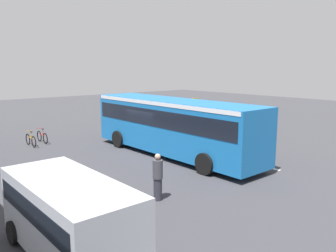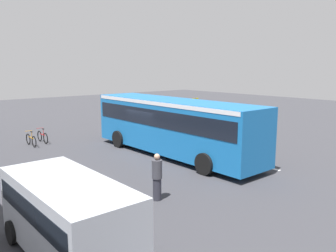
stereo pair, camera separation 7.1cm
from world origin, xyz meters
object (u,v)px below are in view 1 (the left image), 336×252
object	(u,v)px
traffic_sign	(195,111)
bicycle_orange	(31,140)
parked_van	(69,213)
bicycle_red	(42,137)
pedestrian	(158,177)
city_bus	(173,122)

from	to	relation	value
traffic_sign	bicycle_orange	bearing A→B (deg)	63.99
traffic_sign	parked_van	bearing A→B (deg)	123.31
traffic_sign	bicycle_red	bearing A→B (deg)	59.07
pedestrian	traffic_sign	distance (m)	11.97
bicycle_orange	pedestrian	size ratio (longest dim) A/B	0.99
city_bus	parked_van	world-z (taller)	city_bus
parked_van	bicycle_red	world-z (taller)	parked_van
parked_van	pedestrian	xyz separation A→B (m)	(1.47, -4.17, -0.30)
bicycle_red	traffic_sign	bearing A→B (deg)	-120.93
city_bus	traffic_sign	world-z (taller)	city_bus
city_bus	parked_van	xyz separation A→B (m)	(-6.13, 9.02, -0.70)
bicycle_red	pedestrian	size ratio (longest dim) A/B	0.99
parked_van	pedestrian	bearing A→B (deg)	-70.58
parked_van	bicycle_red	xyz separation A→B (m)	(14.19, -4.64, -0.81)
city_bus	parked_van	size ratio (longest dim) A/B	2.40
bicycle_red	parked_van	bearing A→B (deg)	161.88
parked_van	bicycle_red	bearing A→B (deg)	-18.12
bicycle_orange	traffic_sign	distance (m)	11.01
city_bus	bicycle_orange	world-z (taller)	city_bus
city_bus	pedestrian	xyz separation A→B (m)	(-4.66, 4.86, -1.00)
pedestrian	traffic_sign	bearing A→B (deg)	-51.58
city_bus	pedestrian	distance (m)	6.80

